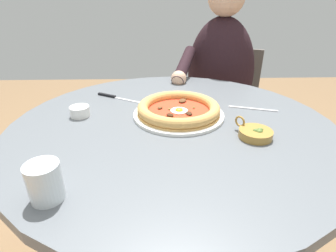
% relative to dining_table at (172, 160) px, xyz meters
% --- Properties ---
extents(dining_table, '(1.02, 1.02, 0.76)m').
position_rel_dining_table_xyz_m(dining_table, '(0.00, 0.00, 0.00)').
color(dining_table, '#565B60').
rests_on(dining_table, ground).
extents(pizza_on_plate, '(0.30, 0.30, 0.04)m').
position_rel_dining_table_xyz_m(pizza_on_plate, '(0.02, 0.05, 0.16)').
color(pizza_on_plate, white).
rests_on(pizza_on_plate, dining_table).
extents(water_glass, '(0.07, 0.07, 0.08)m').
position_rel_dining_table_xyz_m(water_glass, '(-0.26, -0.34, 0.18)').
color(water_glass, silver).
rests_on(water_glass, dining_table).
extents(steak_knife, '(0.18, 0.11, 0.01)m').
position_rel_dining_table_xyz_m(steak_knife, '(-0.22, 0.23, 0.14)').
color(steak_knife, silver).
rests_on(steak_knife, dining_table).
extents(ramekin_capers, '(0.06, 0.06, 0.03)m').
position_rel_dining_table_xyz_m(ramekin_capers, '(-0.30, 0.06, 0.16)').
color(ramekin_capers, white).
rests_on(ramekin_capers, dining_table).
extents(olive_pan, '(0.09, 0.11, 0.05)m').
position_rel_dining_table_xyz_m(olive_pan, '(0.23, -0.10, 0.15)').
color(olive_pan, olive).
rests_on(olive_pan, dining_table).
extents(fork_utensil, '(0.16, 0.06, 0.00)m').
position_rel_dining_table_xyz_m(fork_utensil, '(0.29, 0.10, 0.14)').
color(fork_utensil, '#BCBCC1').
rests_on(fork_utensil, dining_table).
extents(diner_person, '(0.49, 0.47, 1.19)m').
position_rel_dining_table_xyz_m(diner_person, '(0.28, 0.64, -0.09)').
color(diner_person, '#282833').
rests_on(diner_person, ground).
extents(cafe_chair_diner, '(0.58, 0.58, 0.83)m').
position_rel_dining_table_xyz_m(cafe_chair_diner, '(0.34, 0.77, -0.11)').
color(cafe_chair_diner, '#504A45').
rests_on(cafe_chair_diner, ground).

